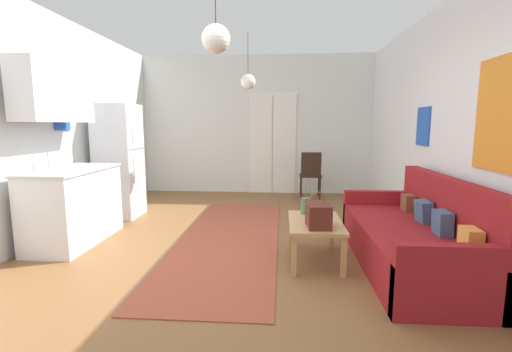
% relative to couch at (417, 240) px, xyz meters
% --- Properties ---
extents(ground_plane, '(5.33, 8.29, 0.10)m').
position_rel_couch_xyz_m(ground_plane, '(-1.90, -0.00, -0.33)').
color(ground_plane, brown).
extents(wall_back, '(4.93, 0.13, 2.84)m').
position_rel_couch_xyz_m(wall_back, '(-1.89, 3.89, 1.13)').
color(wall_back, silver).
rests_on(wall_back, ground_plane).
extents(wall_right, '(0.12, 7.89, 2.84)m').
position_rel_couch_xyz_m(wall_right, '(0.51, -0.00, 1.14)').
color(wall_right, silver).
rests_on(wall_right, ground_plane).
extents(wall_left, '(0.12, 7.89, 2.84)m').
position_rel_couch_xyz_m(wall_left, '(-4.32, 0.00, 1.14)').
color(wall_left, silver).
rests_on(wall_left, ground_plane).
extents(area_rug, '(1.21, 3.77, 0.01)m').
position_rel_couch_xyz_m(area_rug, '(-2.01, 0.72, -0.27)').
color(area_rug, '#9E4733').
rests_on(area_rug, ground_plane).
extents(couch, '(0.91, 2.16, 0.91)m').
position_rel_couch_xyz_m(couch, '(0.00, 0.00, 0.00)').
color(couch, maroon).
rests_on(couch, ground_plane).
extents(coffee_table, '(0.55, 0.89, 0.43)m').
position_rel_couch_xyz_m(coffee_table, '(-1.01, 0.10, 0.09)').
color(coffee_table, tan).
rests_on(coffee_table, ground_plane).
extents(bamboo_vase, '(0.10, 0.10, 0.40)m').
position_rel_couch_xyz_m(bamboo_vase, '(-1.10, 0.39, 0.24)').
color(bamboo_vase, '#47704C').
rests_on(bamboo_vase, coffee_table).
extents(handbag, '(0.24, 0.33, 0.35)m').
position_rel_couch_xyz_m(handbag, '(-1.00, -0.12, 0.27)').
color(handbag, '#512319').
rests_on(handbag, coffee_table).
extents(refrigerator, '(0.60, 0.61, 1.74)m').
position_rel_couch_xyz_m(refrigerator, '(-3.88, 1.73, 0.59)').
color(refrigerator, white).
rests_on(refrigerator, ground_plane).
extents(kitchen_counter, '(0.63, 1.29, 2.14)m').
position_rel_couch_xyz_m(kitchen_counter, '(-3.91, 0.48, 0.53)').
color(kitchen_counter, silver).
rests_on(kitchen_counter, ground_plane).
extents(accent_chair, '(0.43, 0.41, 0.91)m').
position_rel_couch_xyz_m(accent_chair, '(-0.81, 3.29, 0.23)').
color(accent_chair, black).
rests_on(accent_chair, ground_plane).
extents(pendant_lamp_near, '(0.24, 0.24, 0.81)m').
position_rel_couch_xyz_m(pendant_lamp_near, '(-1.93, -0.46, 1.87)').
color(pendant_lamp_near, black).
extents(pendant_lamp_far, '(0.24, 0.24, 0.86)m').
position_rel_couch_xyz_m(pendant_lamp_far, '(-1.91, 2.13, 1.82)').
color(pendant_lamp_far, black).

